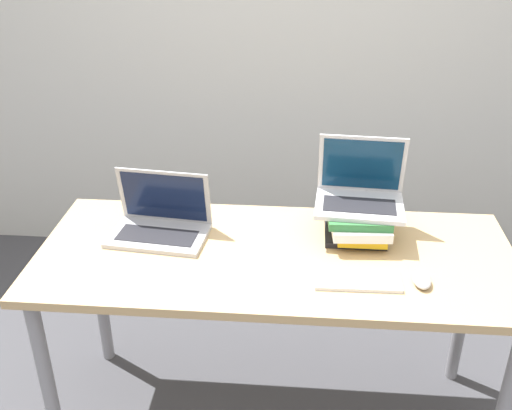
% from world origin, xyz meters
% --- Properties ---
extents(wall_back, '(8.00, 0.05, 2.70)m').
position_xyz_m(wall_back, '(0.00, 1.62, 1.35)').
color(wall_back, silver).
rests_on(wall_back, ground_plane).
extents(desk, '(1.61, 0.67, 0.76)m').
position_xyz_m(desk, '(0.00, 0.34, 0.67)').
color(desk, tan).
rests_on(desk, ground_plane).
extents(laptop_left, '(0.36, 0.25, 0.23)m').
position_xyz_m(laptop_left, '(-0.41, 0.43, 0.80)').
color(laptop_left, '#B2B2B7').
rests_on(laptop_left, desk).
extents(book_stack, '(0.22, 0.29, 0.11)m').
position_xyz_m(book_stack, '(0.28, 0.48, 0.81)').
color(book_stack, black).
rests_on(book_stack, desk).
extents(laptop_on_books, '(0.32, 0.25, 0.24)m').
position_xyz_m(laptop_on_books, '(0.28, 0.51, 0.91)').
color(laptop_on_books, silver).
rests_on(laptop_on_books, book_stack).
extents(wireless_keyboard, '(0.27, 0.11, 0.01)m').
position_xyz_m(wireless_keyboard, '(0.26, 0.18, 0.76)').
color(wireless_keyboard, silver).
rests_on(wireless_keyboard, desk).
extents(mouse, '(0.06, 0.10, 0.03)m').
position_xyz_m(mouse, '(0.46, 0.20, 0.77)').
color(mouse, '#B2B2B7').
rests_on(mouse, desk).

